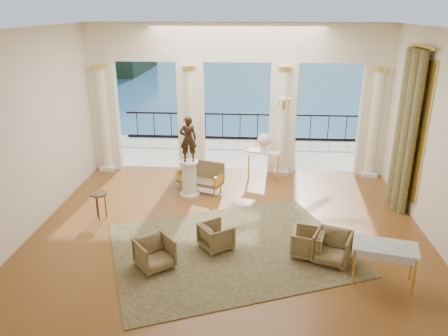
# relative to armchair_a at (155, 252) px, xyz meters

# --- Properties ---
(floor) EXTENTS (9.00, 9.00, 0.00)m
(floor) POSITION_rel_armchair_a_xyz_m (1.38, 1.79, -0.34)
(floor) COLOR #542B14
(floor) RESTS_ON ground
(room_walls) EXTENTS (9.00, 9.00, 9.00)m
(room_walls) POSITION_rel_armchair_a_xyz_m (1.38, 0.67, 2.54)
(room_walls) COLOR #F2E5CB
(room_walls) RESTS_ON ground
(arcade) EXTENTS (9.00, 0.56, 4.50)m
(arcade) POSITION_rel_armchair_a_xyz_m (1.38, 5.61, 2.24)
(arcade) COLOR #F7EACB
(arcade) RESTS_ON ground
(terrace) EXTENTS (10.00, 3.60, 0.10)m
(terrace) POSITION_rel_armchair_a_xyz_m (1.38, 7.59, -0.39)
(terrace) COLOR beige
(terrace) RESTS_ON ground
(balustrade) EXTENTS (9.00, 0.06, 1.03)m
(balustrade) POSITION_rel_armchair_a_xyz_m (1.38, 9.19, 0.07)
(balustrade) COLOR black
(balustrade) RESTS_ON terrace
(palm_tree) EXTENTS (2.00, 2.00, 4.50)m
(palm_tree) POSITION_rel_armchair_a_xyz_m (3.38, 8.39, 3.75)
(palm_tree) COLOR #4C3823
(palm_tree) RESTS_ON terrace
(headland) EXTENTS (22.00, 18.00, 6.00)m
(headland) POSITION_rel_armchair_a_xyz_m (-28.62, 71.79, -3.34)
(headland) COLOR black
(headland) RESTS_ON sea
(sea) EXTENTS (160.00, 160.00, 0.00)m
(sea) POSITION_rel_armchair_a_xyz_m (1.38, 61.79, -6.34)
(sea) COLOR #236692
(sea) RESTS_ON ground
(curtain) EXTENTS (0.33, 1.40, 4.09)m
(curtain) POSITION_rel_armchair_a_xyz_m (5.67, 3.29, 1.68)
(curtain) COLOR #4B4823
(curtain) RESTS_ON ground
(window_frame) EXTENTS (0.04, 1.60, 3.40)m
(window_frame) POSITION_rel_armchair_a_xyz_m (5.85, 3.29, 1.76)
(window_frame) COLOR #E7BF4C
(window_frame) RESTS_ON room_walls
(wall_sconce) EXTENTS (0.30, 0.11, 0.33)m
(wall_sconce) POSITION_rel_armchair_a_xyz_m (2.78, 5.30, 1.89)
(wall_sconce) COLOR #E7BF4C
(wall_sconce) RESTS_ON arcade
(rug) EXTENTS (5.93, 5.32, 0.02)m
(rug) POSITION_rel_armchair_a_xyz_m (1.47, 0.79, -0.33)
(rug) COLOR #313619
(rug) RESTS_ON ground
(armchair_a) EXTENTS (0.90, 0.90, 0.68)m
(armchair_a) POSITION_rel_armchair_a_xyz_m (0.00, 0.00, 0.00)
(armchair_a) COLOR #4C391F
(armchair_a) RESTS_ON ground
(armchair_b) EXTENTS (0.89, 0.86, 0.71)m
(armchair_b) POSITION_rel_armchair_a_xyz_m (3.55, 0.45, 0.02)
(armchair_b) COLOR #4C391F
(armchair_b) RESTS_ON ground
(armchair_c) EXTENTS (0.74, 0.77, 0.65)m
(armchair_c) POSITION_rel_armchair_a_xyz_m (3.09, 0.63, -0.02)
(armchair_c) COLOR #4C391F
(armchair_c) RESTS_ON ground
(armchair_d) EXTENTS (0.83, 0.83, 0.63)m
(armchair_d) POSITION_rel_armchair_a_xyz_m (1.16, 0.81, -0.02)
(armchair_d) COLOR #4C391F
(armchair_d) RESTS_ON ground
(settee) EXTENTS (1.39, 0.97, 0.85)m
(settee) POSITION_rel_armchair_a_xyz_m (0.46, 4.00, 0.08)
(settee) COLOR #4C391F
(settee) RESTS_ON ground
(game_table) EXTENTS (1.25, 0.87, 0.78)m
(game_table) POSITION_rel_armchair_a_xyz_m (4.38, -0.21, 0.36)
(game_table) COLOR #97ACBA
(game_table) RESTS_ON ground
(pedestal) EXTENTS (0.54, 0.54, 1.00)m
(pedestal) POSITION_rel_armchair_a_xyz_m (0.18, 3.59, 0.14)
(pedestal) COLOR silver
(pedestal) RESTS_ON ground
(statue) EXTENTS (0.51, 0.39, 1.24)m
(statue) POSITION_rel_armchair_a_xyz_m (0.18, 3.59, 1.28)
(statue) COLOR #2F2115
(statue) RESTS_ON pedestal
(console_table) EXTENTS (1.05, 0.70, 0.93)m
(console_table) POSITION_rel_armchair_a_xyz_m (2.22, 4.84, 0.43)
(console_table) COLOR silver
(console_table) RESTS_ON ground
(urn) EXTENTS (0.40, 0.40, 0.53)m
(urn) POSITION_rel_armchair_a_xyz_m (2.22, 4.84, 0.89)
(urn) COLOR white
(urn) RESTS_ON console_table
(side_table) EXTENTS (0.41, 0.41, 0.66)m
(side_table) POSITION_rel_armchair_a_xyz_m (-1.80, 2.03, 0.23)
(side_table) COLOR black
(side_table) RESTS_ON ground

